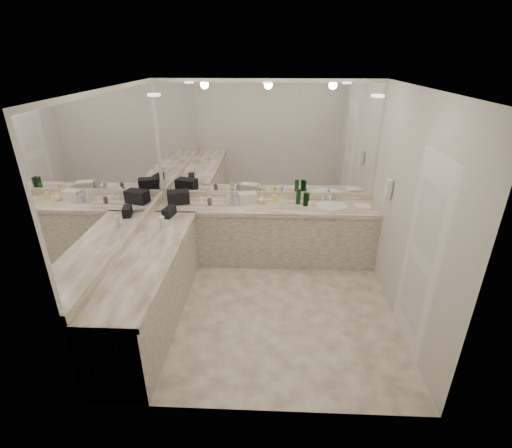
{
  "coord_description": "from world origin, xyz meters",
  "views": [
    {
      "loc": [
        0.07,
        -3.81,
        2.92
      ],
      "look_at": [
        -0.11,
        0.4,
        0.96
      ],
      "focal_mm": 26.0,
      "sensor_mm": 36.0,
      "label": 1
    }
  ],
  "objects_px": {
    "black_toiletry_bag": "(178,198)",
    "soap_bottle_c": "(262,199)",
    "sink": "(332,206)",
    "hand_towel": "(362,207)",
    "soap_bottle_a": "(228,198)",
    "wall_phone": "(388,189)",
    "cream_cosmetic_case": "(248,198)",
    "soap_bottle_b": "(236,199)"
  },
  "relations": [
    {
      "from": "black_toiletry_bag",
      "to": "soap_bottle_c",
      "type": "height_order",
      "value": "black_toiletry_bag"
    },
    {
      "from": "soap_bottle_c",
      "to": "black_toiletry_bag",
      "type": "bearing_deg",
      "value": -178.05
    },
    {
      "from": "wall_phone",
      "to": "hand_towel",
      "type": "xyz_separation_m",
      "value": [
        -0.19,
        0.43,
        -0.43
      ]
    },
    {
      "from": "cream_cosmetic_case",
      "to": "soap_bottle_b",
      "type": "height_order",
      "value": "soap_bottle_b"
    },
    {
      "from": "wall_phone",
      "to": "hand_towel",
      "type": "bearing_deg",
      "value": 113.61
    },
    {
      "from": "soap_bottle_a",
      "to": "soap_bottle_c",
      "type": "bearing_deg",
      "value": 5.54
    },
    {
      "from": "wall_phone",
      "to": "soap_bottle_b",
      "type": "height_order",
      "value": "wall_phone"
    },
    {
      "from": "sink",
      "to": "cream_cosmetic_case",
      "type": "xyz_separation_m",
      "value": [
        -1.22,
        0.08,
        0.08
      ]
    },
    {
      "from": "sink",
      "to": "soap_bottle_b",
      "type": "relative_size",
      "value": 2.53
    },
    {
      "from": "soap_bottle_b",
      "to": "cream_cosmetic_case",
      "type": "bearing_deg",
      "value": 28.35
    },
    {
      "from": "hand_towel",
      "to": "soap_bottle_c",
      "type": "xyz_separation_m",
      "value": [
        -1.44,
        0.12,
        0.05
      ]
    },
    {
      "from": "sink",
      "to": "cream_cosmetic_case",
      "type": "height_order",
      "value": "cream_cosmetic_case"
    },
    {
      "from": "cream_cosmetic_case",
      "to": "soap_bottle_c",
      "type": "bearing_deg",
      "value": -23.2
    },
    {
      "from": "cream_cosmetic_case",
      "to": "soap_bottle_b",
      "type": "xyz_separation_m",
      "value": [
        -0.17,
        -0.09,
        0.01
      ]
    },
    {
      "from": "wall_phone",
      "to": "cream_cosmetic_case",
      "type": "xyz_separation_m",
      "value": [
        -1.83,
        0.58,
        -0.37
      ]
    },
    {
      "from": "soap_bottle_b",
      "to": "wall_phone",
      "type": "bearing_deg",
      "value": -13.95
    },
    {
      "from": "soap_bottle_c",
      "to": "wall_phone",
      "type": "bearing_deg",
      "value": -18.62
    },
    {
      "from": "cream_cosmetic_case",
      "to": "hand_towel",
      "type": "height_order",
      "value": "cream_cosmetic_case"
    },
    {
      "from": "black_toiletry_bag",
      "to": "soap_bottle_a",
      "type": "xyz_separation_m",
      "value": [
        0.73,
        -0.01,
        0.0
      ]
    },
    {
      "from": "soap_bottle_c",
      "to": "soap_bottle_b",
      "type": "bearing_deg",
      "value": -172.11
    },
    {
      "from": "hand_towel",
      "to": "soap_bottle_c",
      "type": "distance_m",
      "value": 1.44
    },
    {
      "from": "sink",
      "to": "hand_towel",
      "type": "distance_m",
      "value": 0.42
    },
    {
      "from": "soap_bottle_b",
      "to": "soap_bottle_c",
      "type": "distance_m",
      "value": 0.37
    },
    {
      "from": "wall_phone",
      "to": "hand_towel",
      "type": "height_order",
      "value": "wall_phone"
    },
    {
      "from": "soap_bottle_c",
      "to": "cream_cosmetic_case",
      "type": "bearing_deg",
      "value": 169.64
    },
    {
      "from": "soap_bottle_a",
      "to": "soap_bottle_c",
      "type": "xyz_separation_m",
      "value": [
        0.49,
        0.05,
        -0.02
      ]
    },
    {
      "from": "hand_towel",
      "to": "soap_bottle_a",
      "type": "height_order",
      "value": "soap_bottle_a"
    },
    {
      "from": "soap_bottle_a",
      "to": "wall_phone",
      "type": "bearing_deg",
      "value": -13.31
    },
    {
      "from": "black_toiletry_bag",
      "to": "hand_towel",
      "type": "distance_m",
      "value": 2.65
    },
    {
      "from": "cream_cosmetic_case",
      "to": "hand_towel",
      "type": "bearing_deg",
      "value": -18.27
    },
    {
      "from": "wall_phone",
      "to": "black_toiletry_bag",
      "type": "xyz_separation_m",
      "value": [
        -2.84,
        0.51,
        -0.36
      ]
    },
    {
      "from": "sink",
      "to": "cream_cosmetic_case",
      "type": "distance_m",
      "value": 1.23
    },
    {
      "from": "cream_cosmetic_case",
      "to": "soap_bottle_b",
      "type": "relative_size",
      "value": 1.51
    },
    {
      "from": "soap_bottle_b",
      "to": "soap_bottle_c",
      "type": "bearing_deg",
      "value": 7.89
    },
    {
      "from": "black_toiletry_bag",
      "to": "soap_bottle_c",
      "type": "xyz_separation_m",
      "value": [
        1.22,
        0.04,
        -0.02
      ]
    },
    {
      "from": "soap_bottle_b",
      "to": "soap_bottle_c",
      "type": "xyz_separation_m",
      "value": [
        0.37,
        0.05,
        -0.01
      ]
    },
    {
      "from": "hand_towel",
      "to": "soap_bottle_c",
      "type": "relative_size",
      "value": 1.54
    },
    {
      "from": "cream_cosmetic_case",
      "to": "hand_towel",
      "type": "relative_size",
      "value": 1.16
    },
    {
      "from": "black_toiletry_bag",
      "to": "soap_bottle_c",
      "type": "distance_m",
      "value": 1.22
    },
    {
      "from": "black_toiletry_bag",
      "to": "soap_bottle_c",
      "type": "bearing_deg",
      "value": 1.95
    },
    {
      "from": "black_toiletry_bag",
      "to": "soap_bottle_b",
      "type": "height_order",
      "value": "black_toiletry_bag"
    },
    {
      "from": "soap_bottle_a",
      "to": "black_toiletry_bag",
      "type": "bearing_deg",
      "value": 179.54
    }
  ]
}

